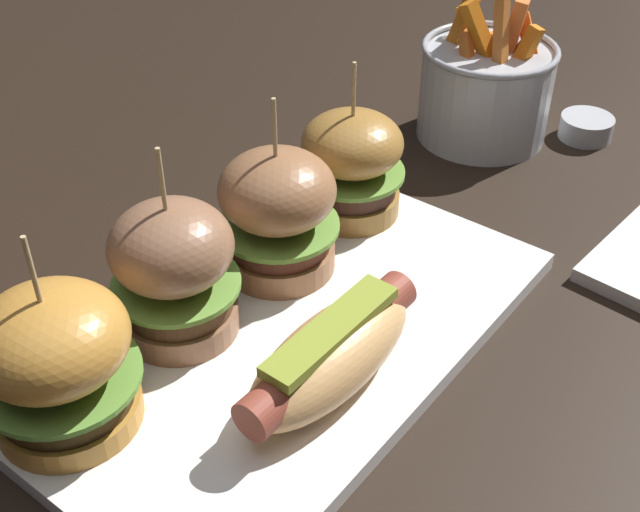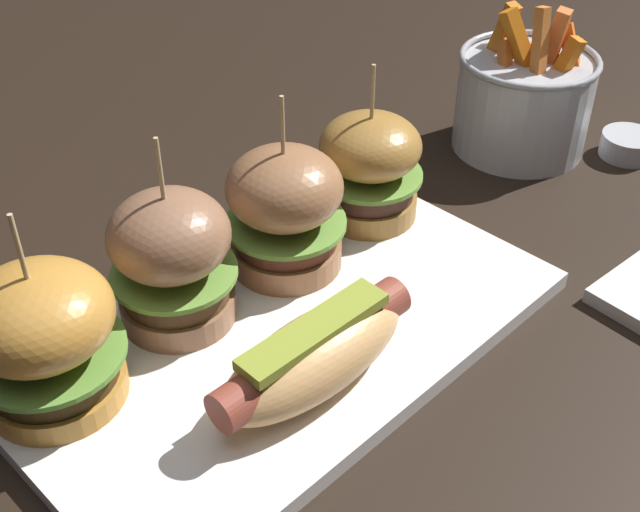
{
  "view_description": "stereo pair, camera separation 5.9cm",
  "coord_description": "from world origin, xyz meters",
  "px_view_note": "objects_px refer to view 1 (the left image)",
  "views": [
    {
      "loc": [
        -0.33,
        -0.29,
        0.41
      ],
      "look_at": [
        0.04,
        0.0,
        0.05
      ],
      "focal_mm": 46.29,
      "sensor_mm": 36.0,
      "label": 1
    },
    {
      "loc": [
        -0.29,
        -0.33,
        0.41
      ],
      "look_at": [
        0.04,
        0.0,
        0.05
      ],
      "focal_mm": 46.29,
      "sensor_mm": 36.0,
      "label": 2
    }
  ],
  "objects_px": {
    "slider_center_left": "(174,270)",
    "slider_far_right": "(352,164)",
    "hot_dog": "(331,353)",
    "sauce_ramekin": "(586,127)",
    "slider_center_right": "(278,212)",
    "slider_far_left": "(57,361)",
    "fries_bucket": "(485,89)",
    "platter_main": "(287,334)"
  },
  "relations": [
    {
      "from": "hot_dog",
      "to": "slider_center_right",
      "type": "distance_m",
      "value": 0.13
    },
    {
      "from": "slider_far_right",
      "to": "fries_bucket",
      "type": "bearing_deg",
      "value": -3.24
    },
    {
      "from": "slider_far_right",
      "to": "sauce_ramekin",
      "type": "relative_size",
      "value": 2.57
    },
    {
      "from": "slider_center_left",
      "to": "sauce_ramekin",
      "type": "bearing_deg",
      "value": -13.09
    },
    {
      "from": "slider_center_left",
      "to": "slider_far_right",
      "type": "height_order",
      "value": "slider_center_left"
    },
    {
      "from": "platter_main",
      "to": "slider_center_left",
      "type": "height_order",
      "value": "slider_center_left"
    },
    {
      "from": "slider_center_right",
      "to": "sauce_ramekin",
      "type": "relative_size",
      "value": 2.73
    },
    {
      "from": "hot_dog",
      "to": "fries_bucket",
      "type": "distance_m",
      "value": 0.39
    },
    {
      "from": "platter_main",
      "to": "sauce_ramekin",
      "type": "bearing_deg",
      "value": -6.6
    },
    {
      "from": "fries_bucket",
      "to": "sauce_ramekin",
      "type": "distance_m",
      "value": 0.11
    },
    {
      "from": "slider_center_right",
      "to": "hot_dog",
      "type": "bearing_deg",
      "value": -125.18
    },
    {
      "from": "slider_far_left",
      "to": "fries_bucket",
      "type": "height_order",
      "value": "slider_far_left"
    },
    {
      "from": "hot_dog",
      "to": "slider_far_right",
      "type": "distance_m",
      "value": 0.2
    },
    {
      "from": "slider_far_left",
      "to": "sauce_ramekin",
      "type": "height_order",
      "value": "slider_far_left"
    },
    {
      "from": "sauce_ramekin",
      "to": "slider_center_right",
      "type": "bearing_deg",
      "value": 164.97
    },
    {
      "from": "slider_far_left",
      "to": "sauce_ramekin",
      "type": "relative_size",
      "value": 2.68
    },
    {
      "from": "hot_dog",
      "to": "slider_far_right",
      "type": "bearing_deg",
      "value": 32.24
    },
    {
      "from": "slider_far_left",
      "to": "slider_center_right",
      "type": "height_order",
      "value": "slider_center_right"
    },
    {
      "from": "hot_dog",
      "to": "fries_bucket",
      "type": "xyz_separation_m",
      "value": [
        0.38,
        0.1,
        0.01
      ]
    },
    {
      "from": "hot_dog",
      "to": "slider_center_left",
      "type": "bearing_deg",
      "value": 100.76
    },
    {
      "from": "slider_center_left",
      "to": "slider_far_right",
      "type": "relative_size",
      "value": 1.08
    },
    {
      "from": "hot_dog",
      "to": "slider_center_left",
      "type": "xyz_separation_m",
      "value": [
        -0.02,
        0.12,
        0.03
      ]
    },
    {
      "from": "slider_center_right",
      "to": "slider_far_right",
      "type": "height_order",
      "value": "slider_center_right"
    },
    {
      "from": "platter_main",
      "to": "slider_center_right",
      "type": "relative_size",
      "value": 2.74
    },
    {
      "from": "slider_far_right",
      "to": "fries_bucket",
      "type": "xyz_separation_m",
      "value": [
        0.21,
        -0.01,
        -0.01
      ]
    },
    {
      "from": "slider_center_left",
      "to": "slider_far_right",
      "type": "xyz_separation_m",
      "value": [
        0.19,
        -0.01,
        -0.01
      ]
    },
    {
      "from": "fries_bucket",
      "to": "sauce_ramekin",
      "type": "xyz_separation_m",
      "value": [
        0.06,
        -0.09,
        -0.04
      ]
    },
    {
      "from": "slider_far_left",
      "to": "fries_bucket",
      "type": "distance_m",
      "value": 0.51
    },
    {
      "from": "slider_far_left",
      "to": "slider_center_left",
      "type": "height_order",
      "value": "slider_center_left"
    },
    {
      "from": "sauce_ramekin",
      "to": "platter_main",
      "type": "bearing_deg",
      "value": 173.4
    },
    {
      "from": "slider_center_right",
      "to": "sauce_ramekin",
      "type": "xyz_separation_m",
      "value": [
        0.36,
        -0.1,
        -0.05
      ]
    },
    {
      "from": "slider_far_left",
      "to": "sauce_ramekin",
      "type": "bearing_deg",
      "value": -10.26
    },
    {
      "from": "fries_bucket",
      "to": "slider_center_left",
      "type": "bearing_deg",
      "value": 177.06
    },
    {
      "from": "slider_far_left",
      "to": "fries_bucket",
      "type": "bearing_deg",
      "value": -1.76
    },
    {
      "from": "fries_bucket",
      "to": "slider_center_right",
      "type": "bearing_deg",
      "value": 177.93
    },
    {
      "from": "platter_main",
      "to": "hot_dog",
      "type": "height_order",
      "value": "hot_dog"
    },
    {
      "from": "slider_center_right",
      "to": "fries_bucket",
      "type": "distance_m",
      "value": 0.3
    },
    {
      "from": "hot_dog",
      "to": "sauce_ramekin",
      "type": "xyz_separation_m",
      "value": [
        0.44,
        0.01,
        -0.03
      ]
    },
    {
      "from": "platter_main",
      "to": "sauce_ramekin",
      "type": "relative_size",
      "value": 7.46
    },
    {
      "from": "slider_far_left",
      "to": "slider_far_right",
      "type": "height_order",
      "value": "slider_far_left"
    },
    {
      "from": "platter_main",
      "to": "slider_center_right",
      "type": "height_order",
      "value": "slider_center_right"
    },
    {
      "from": "platter_main",
      "to": "slider_far_right",
      "type": "relative_size",
      "value": 2.9
    }
  ]
}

